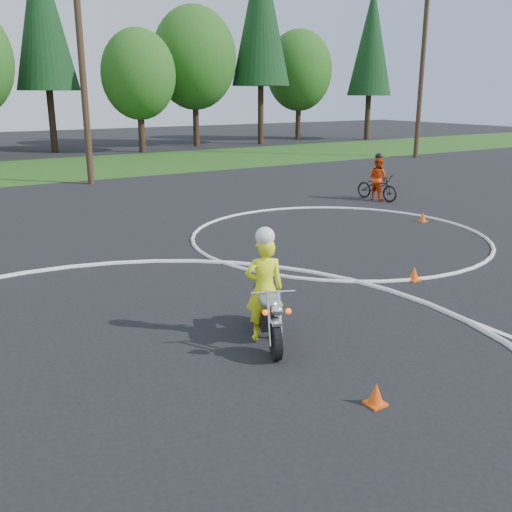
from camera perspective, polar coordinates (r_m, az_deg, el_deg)
course_markings at (r=9.87m, az=-4.38°, el=-6.69°), size 19.05×19.05×0.12m
primary_motorcycle at (r=8.99m, az=1.24°, el=-5.71°), size 0.98×1.79×1.00m
rider_primary_grp at (r=8.96m, az=0.84°, el=-3.00°), size 0.72×0.61×1.85m
rider_second_grp at (r=21.56m, az=12.04°, el=7.10°), size 0.87×1.86×1.72m
traffic_cones at (r=9.80m, az=15.04°, el=-6.61°), size 15.92×10.22×0.30m
treeline at (r=41.96m, az=-8.85°, el=19.66°), size 38.20×8.10×14.52m
utility_poles at (r=25.76m, az=-17.06°, el=18.42°), size 41.60×1.12×10.00m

